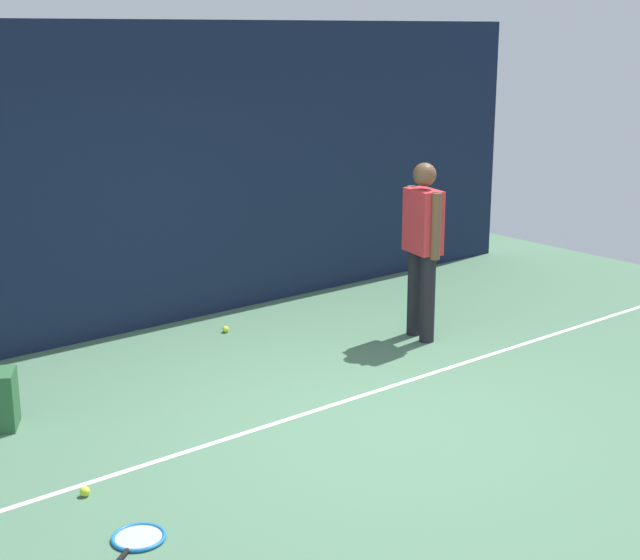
{
  "coord_description": "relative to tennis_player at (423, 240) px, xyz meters",
  "views": [
    {
      "loc": [
        -4.51,
        -5.11,
        2.9
      ],
      "look_at": [
        0.0,
        0.4,
        1.0
      ],
      "focal_mm": 53.08,
      "sensor_mm": 36.0,
      "label": 1
    }
  ],
  "objects": [
    {
      "name": "ground_plane",
      "position": [
        -1.75,
        -1.01,
        -0.97
      ],
      "size": [
        12.0,
        12.0,
        0.0
      ],
      "primitive_type": "plane",
      "color": "#4C7556"
    },
    {
      "name": "back_fence",
      "position": [
        -1.75,
        1.99,
        0.52
      ],
      "size": [
        10.0,
        0.1,
        2.98
      ],
      "primitive_type": "cube",
      "color": "#141E38",
      "rests_on": "ground"
    },
    {
      "name": "court_line",
      "position": [
        -1.75,
        -0.76,
        -0.96
      ],
      "size": [
        9.0,
        0.05,
        0.0
      ],
      "primitive_type": "cube",
      "color": "white",
      "rests_on": "ground"
    },
    {
      "name": "tennis_player",
      "position": [
        0.0,
        0.0,
        0.0
      ],
      "size": [
        0.31,
        0.52,
        1.7
      ],
      "rotation": [
        0.0,
        0.0,
        -1.81
      ],
      "color": "black",
      "rests_on": "ground"
    },
    {
      "name": "tennis_racket",
      "position": [
        -3.97,
        -1.62,
        -0.95
      ],
      "size": [
        0.6,
        0.51,
        0.03
      ],
      "rotation": [
        0.0,
        0.0,
        0.63
      ],
      "color": "black",
      "rests_on": "ground"
    },
    {
      "name": "backpack",
      "position": [
        -3.94,
        0.49,
        -0.76
      ],
      "size": [
        0.37,
        0.37,
        0.44
      ],
      "rotation": [
        0.0,
        0.0,
        4.19
      ],
      "color": "#2D6038",
      "rests_on": "ground"
    },
    {
      "name": "tennis_ball_near_player",
      "position": [
        -3.95,
        -0.92,
        -0.93
      ],
      "size": [
        0.07,
        0.07,
        0.07
      ],
      "primitive_type": "sphere",
      "color": "#CCE033",
      "rests_on": "ground"
    },
    {
      "name": "tennis_ball_by_fence",
      "position": [
        -1.37,
        1.33,
        -0.93
      ],
      "size": [
        0.07,
        0.07,
        0.07
      ],
      "primitive_type": "sphere",
      "color": "#CCE033",
      "rests_on": "ground"
    }
  ]
}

